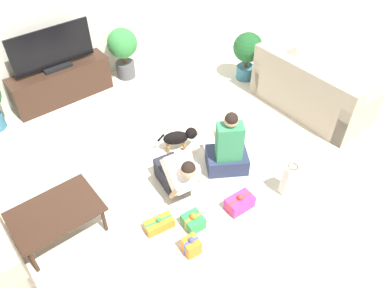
{
  "coord_description": "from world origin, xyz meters",
  "views": [
    {
      "loc": [
        -1.92,
        -2.79,
        3.58
      ],
      "look_at": [
        0.18,
        -0.15,
        0.45
      ],
      "focal_mm": 35.0,
      "sensor_mm": 36.0,
      "label": 1
    }
  ],
  "objects_px": {
    "person_sitting": "(228,150)",
    "gift_box_b": "(240,203)",
    "potted_plant_corner_right": "(247,51)",
    "gift_bag_a": "(290,180)",
    "coffee_table": "(56,213)",
    "gift_box_c": "(159,224)",
    "dog": "(180,137)",
    "sofa_right": "(311,92)",
    "potted_plant_back_right": "(123,48)",
    "tv_console": "(62,84)",
    "gift_box_d": "(193,221)",
    "gift_box_a": "(191,246)",
    "person_kneeling": "(177,173)",
    "tv": "(53,51)"
  },
  "relations": [
    {
      "from": "tv_console",
      "to": "gift_box_d",
      "type": "distance_m",
      "value": 3.22
    },
    {
      "from": "tv_console",
      "to": "gift_box_c",
      "type": "height_order",
      "value": "tv_console"
    },
    {
      "from": "tv_console",
      "to": "person_kneeling",
      "type": "distance_m",
      "value": 2.71
    },
    {
      "from": "gift_bag_a",
      "to": "potted_plant_corner_right",
      "type": "bearing_deg",
      "value": 57.02
    },
    {
      "from": "person_sitting",
      "to": "potted_plant_corner_right",
      "type": "bearing_deg",
      "value": -108.13
    },
    {
      "from": "gift_box_d",
      "to": "dog",
      "type": "bearing_deg",
      "value": 59.3
    },
    {
      "from": "potted_plant_corner_right",
      "to": "gift_bag_a",
      "type": "bearing_deg",
      "value": -122.98
    },
    {
      "from": "person_sitting",
      "to": "gift_bag_a",
      "type": "distance_m",
      "value": 0.83
    },
    {
      "from": "tv_console",
      "to": "dog",
      "type": "relative_size",
      "value": 2.98
    },
    {
      "from": "potted_plant_corner_right",
      "to": "gift_box_b",
      "type": "bearing_deg",
      "value": -135.84
    },
    {
      "from": "coffee_table",
      "to": "potted_plant_back_right",
      "type": "height_order",
      "value": "potted_plant_back_right"
    },
    {
      "from": "dog",
      "to": "gift_box_c",
      "type": "bearing_deg",
      "value": 159.26
    },
    {
      "from": "gift_box_b",
      "to": "gift_box_c",
      "type": "distance_m",
      "value": 0.97
    },
    {
      "from": "person_sitting",
      "to": "gift_box_d",
      "type": "relative_size",
      "value": 3.97
    },
    {
      "from": "potted_plant_back_right",
      "to": "gift_box_a",
      "type": "relative_size",
      "value": 3.54
    },
    {
      "from": "gift_box_a",
      "to": "gift_bag_a",
      "type": "height_order",
      "value": "gift_bag_a"
    },
    {
      "from": "gift_box_c",
      "to": "gift_bag_a",
      "type": "bearing_deg",
      "value": -19.88
    },
    {
      "from": "tv",
      "to": "coffee_table",
      "type": "bearing_deg",
      "value": -115.22
    },
    {
      "from": "person_sitting",
      "to": "gift_bag_a",
      "type": "xyz_separation_m",
      "value": [
        0.3,
        -0.77,
        -0.1
      ]
    },
    {
      "from": "person_sitting",
      "to": "gift_box_b",
      "type": "xyz_separation_m",
      "value": [
        -0.32,
        -0.57,
        -0.24
      ]
    },
    {
      "from": "gift_box_c",
      "to": "gift_box_d",
      "type": "bearing_deg",
      "value": -35.12
    },
    {
      "from": "gift_box_c",
      "to": "potted_plant_back_right",
      "type": "bearing_deg",
      "value": 65.21
    },
    {
      "from": "potted_plant_corner_right",
      "to": "dog",
      "type": "bearing_deg",
      "value": -159.52
    },
    {
      "from": "person_kneeling",
      "to": "gift_box_b",
      "type": "height_order",
      "value": "person_kneeling"
    },
    {
      "from": "sofa_right",
      "to": "coffee_table",
      "type": "height_order",
      "value": "sofa_right"
    },
    {
      "from": "potted_plant_corner_right",
      "to": "coffee_table",
      "type": "bearing_deg",
      "value": -165.26
    },
    {
      "from": "potted_plant_corner_right",
      "to": "gift_bag_a",
      "type": "height_order",
      "value": "potted_plant_corner_right"
    },
    {
      "from": "sofa_right",
      "to": "person_sitting",
      "type": "bearing_deg",
      "value": 95.16
    },
    {
      "from": "potted_plant_corner_right",
      "to": "dog",
      "type": "relative_size",
      "value": 1.6
    },
    {
      "from": "sofa_right",
      "to": "gift_bag_a",
      "type": "xyz_separation_m",
      "value": [
        -1.56,
        -0.94,
        -0.08
      ]
    },
    {
      "from": "person_sitting",
      "to": "gift_box_b",
      "type": "height_order",
      "value": "person_sitting"
    },
    {
      "from": "gift_box_c",
      "to": "person_kneeling",
      "type": "bearing_deg",
      "value": 31.33
    },
    {
      "from": "tv_console",
      "to": "gift_bag_a",
      "type": "distance_m",
      "value": 3.78
    },
    {
      "from": "gift_box_b",
      "to": "gift_box_d",
      "type": "relative_size",
      "value": 1.43
    },
    {
      "from": "potted_plant_corner_right",
      "to": "gift_box_c",
      "type": "bearing_deg",
      "value": -151.2
    },
    {
      "from": "person_sitting",
      "to": "person_kneeling",
      "type": "bearing_deg",
      "value": 25.92
    },
    {
      "from": "gift_box_b",
      "to": "gift_bag_a",
      "type": "bearing_deg",
      "value": -17.31
    },
    {
      "from": "sofa_right",
      "to": "gift_box_b",
      "type": "relative_size",
      "value": 5.22
    },
    {
      "from": "person_kneeling",
      "to": "person_sitting",
      "type": "bearing_deg",
      "value": 2.64
    },
    {
      "from": "sofa_right",
      "to": "gift_box_d",
      "type": "xyz_separation_m",
      "value": [
        -2.77,
        -0.61,
        -0.22
      ]
    },
    {
      "from": "dog",
      "to": "tv_console",
      "type": "bearing_deg",
      "value": 46.11
    },
    {
      "from": "tv",
      "to": "gift_bag_a",
      "type": "bearing_deg",
      "value": -70.01
    },
    {
      "from": "potted_plant_back_right",
      "to": "dog",
      "type": "relative_size",
      "value": 1.69
    },
    {
      "from": "potted_plant_back_right",
      "to": "gift_box_a",
      "type": "bearing_deg",
      "value": -110.35
    },
    {
      "from": "person_kneeling",
      "to": "gift_bag_a",
      "type": "relative_size",
      "value": 1.67
    },
    {
      "from": "potted_plant_back_right",
      "to": "person_sitting",
      "type": "distance_m",
      "value": 2.74
    },
    {
      "from": "person_sitting",
      "to": "gift_box_c",
      "type": "distance_m",
      "value": 1.27
    },
    {
      "from": "potted_plant_corner_right",
      "to": "gift_box_b",
      "type": "xyz_separation_m",
      "value": [
        -2.03,
        -1.98,
        -0.42
      ]
    },
    {
      "from": "gift_box_c",
      "to": "gift_box_b",
      "type": "bearing_deg",
      "value": -21.61
    },
    {
      "from": "tv_console",
      "to": "potted_plant_corner_right",
      "type": "height_order",
      "value": "potted_plant_corner_right"
    }
  ]
}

